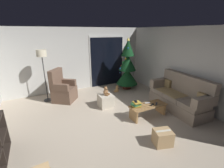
% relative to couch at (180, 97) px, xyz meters
% --- Properties ---
extents(ground_plane, '(7.00, 7.00, 0.00)m').
position_rel_couch_xyz_m(ground_plane, '(-2.32, 0.19, -0.40)').
color(ground_plane, '#B2A38E').
extents(wall_back, '(5.72, 0.12, 2.50)m').
position_rel_couch_xyz_m(wall_back, '(-2.32, 3.25, 0.85)').
color(wall_back, beige).
rests_on(wall_back, ground).
extents(wall_right, '(0.12, 6.00, 2.50)m').
position_rel_couch_xyz_m(wall_right, '(0.54, 0.19, 0.85)').
color(wall_right, beige).
rests_on(wall_right, ground).
extents(patio_door_frame, '(1.60, 0.02, 2.20)m').
position_rel_couch_xyz_m(patio_door_frame, '(-1.01, 3.18, 0.70)').
color(patio_door_frame, silver).
rests_on(patio_door_frame, ground).
extents(patio_door_glass, '(1.50, 0.02, 2.10)m').
position_rel_couch_xyz_m(patio_door_glass, '(-1.01, 3.16, 0.65)').
color(patio_door_glass, black).
rests_on(patio_door_glass, ground).
extents(couch, '(0.92, 1.99, 1.08)m').
position_rel_couch_xyz_m(couch, '(0.00, 0.00, 0.00)').
color(couch, gray).
rests_on(couch, ground).
extents(coffee_table, '(1.10, 0.40, 0.37)m').
position_rel_couch_xyz_m(coffee_table, '(-1.19, 0.05, -0.15)').
color(coffee_table, '#9E7547').
rests_on(coffee_table, ground).
extents(remote_silver, '(0.16, 0.08, 0.02)m').
position_rel_couch_xyz_m(remote_silver, '(-1.14, 0.15, -0.02)').
color(remote_silver, '#ADADB2').
rests_on(remote_silver, coffee_table).
extents(remote_graphite, '(0.14, 0.14, 0.02)m').
position_rel_couch_xyz_m(remote_graphite, '(-0.94, -0.01, -0.02)').
color(remote_graphite, '#333338').
rests_on(remote_graphite, coffee_table).
extents(remote_black, '(0.16, 0.09, 0.02)m').
position_rel_couch_xyz_m(remote_black, '(-1.10, -0.01, -0.02)').
color(remote_black, black).
rests_on(remote_black, coffee_table).
extents(book_stack, '(0.27, 0.24, 0.14)m').
position_rel_couch_xyz_m(book_stack, '(-1.55, 0.13, 0.03)').
color(book_stack, '#B79333').
rests_on(book_stack, coffee_table).
extents(cell_phone, '(0.13, 0.16, 0.01)m').
position_rel_couch_xyz_m(cell_phone, '(-1.55, 0.15, 0.11)').
color(cell_phone, black).
rests_on(cell_phone, book_stack).
extents(christmas_tree, '(0.90, 0.90, 2.12)m').
position_rel_couch_xyz_m(christmas_tree, '(-0.48, 2.32, 0.53)').
color(christmas_tree, '#4C1E19').
rests_on(christmas_tree, ground).
extents(armchair, '(0.96, 0.96, 1.13)m').
position_rel_couch_xyz_m(armchair, '(-3.15, 2.27, 0.00)').
color(armchair, brown).
rests_on(armchair, ground).
extents(floor_lamp, '(0.32, 0.32, 1.78)m').
position_rel_couch_xyz_m(floor_lamp, '(-3.65, 2.53, 1.11)').
color(floor_lamp, '#2D2D30').
rests_on(floor_lamp, ground).
extents(ottoman, '(0.44, 0.44, 0.40)m').
position_rel_couch_xyz_m(ottoman, '(-2.00, 1.18, -0.20)').
color(ottoman, beige).
rests_on(ottoman, ground).
extents(teddy_bear_chestnut, '(0.21, 0.22, 0.29)m').
position_rel_couch_xyz_m(teddy_bear_chestnut, '(-1.99, 1.17, 0.13)').
color(teddy_bear_chestnut, brown).
rests_on(teddy_bear_chestnut, ottoman).
extents(teddy_bear_honey_by_tree, '(0.21, 0.21, 0.29)m').
position_rel_couch_xyz_m(teddy_bear_honey_by_tree, '(-1.08, 2.13, -0.28)').
color(teddy_bear_honey_by_tree, tan).
rests_on(teddy_bear_honey_by_tree, ground).
extents(cardboard_box_taped_mid_floor, '(0.45, 0.41, 0.34)m').
position_rel_couch_xyz_m(cardboard_box_taped_mid_floor, '(-1.65, -1.03, -0.23)').
color(cardboard_box_taped_mid_floor, tan).
rests_on(cardboard_box_taped_mid_floor, ground).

